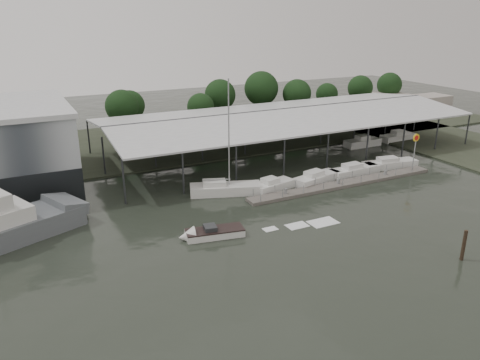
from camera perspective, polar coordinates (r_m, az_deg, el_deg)
name	(u,v)px	position (r m, az deg, el deg)	size (l,w,h in m)	color
ground	(288,240)	(46.76, 5.82, -7.26)	(200.00, 200.00, 0.00)	#242A22
land_strip_far	(159,142)	(82.97, -9.90, 4.61)	(140.00, 30.00, 0.30)	#33392B
covered_boat_shed	(285,113)	(76.01, 5.54, 8.13)	(58.24, 24.00, 6.96)	silver
floating_dock	(344,184)	(62.37, 12.59, -0.46)	(28.00, 2.00, 1.40)	#646058
shell_fuel_sign	(415,145)	(69.30, 20.59, 3.98)	(1.10, 0.18, 5.55)	gray
distant_commercial_buildings	(401,103)	(115.87, 19.00, 8.92)	(22.00, 8.00, 4.00)	gray
grey_trawler	(1,227)	(51.01, -27.12, -5.13)	(16.87, 10.96, 8.84)	#565B5F
white_sailboat	(225,189)	(57.87, -1.90, -1.07)	(9.14, 5.36, 14.32)	silver
speedboat_underway	(209,234)	(46.97, -3.75, -6.53)	(17.43, 5.04, 2.00)	silver
moored_cruiser_0	(273,185)	(59.29, 4.03, -0.65)	(5.92, 3.30, 1.70)	silver
moored_cruiser_1	(317,178)	(62.64, 9.32, 0.25)	(7.49, 3.79, 1.70)	silver
moored_cruiser_2	(354,170)	(66.78, 13.75, 1.15)	(7.58, 2.50, 1.70)	silver
moored_cruiser_3	(389,164)	(71.14, 17.76, 1.90)	(8.46, 3.50, 1.70)	silver
horizon_tree_line	(262,94)	(96.02, 2.64, 10.39)	(68.13, 10.07, 10.37)	black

